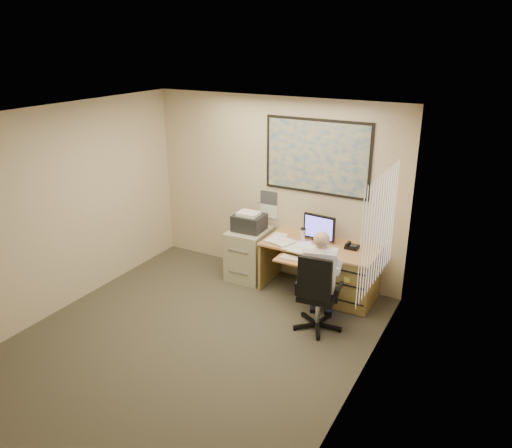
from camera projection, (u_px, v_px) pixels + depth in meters
The scene contains 8 objects.
room_shell at pixel (185, 238), 5.58m from camera, with size 4.00×4.50×2.70m.
desk at pixel (342, 269), 6.91m from camera, with size 1.60×0.97×1.13m.
world_map at pixel (317, 157), 6.93m from camera, with size 1.56×0.03×1.06m, color #1E4C93.
wall_calendar at pixel (269, 205), 7.56m from camera, with size 0.28×0.01×0.42m, color white.
window_blinds at pixel (380, 230), 5.29m from camera, with size 0.06×1.40×1.30m, color beige, non-canonical shape.
filing_cabinet at pixel (249, 249), 7.55m from camera, with size 0.56×0.67×1.05m.
office_chair at pixel (316, 307), 6.21m from camera, with size 0.69×0.69×1.05m.
person at pixel (320, 281), 6.15m from camera, with size 0.53×0.75×1.29m, color white, non-canonical shape.
Camera 1 is at (3.17, -4.16, 3.47)m, focal length 35.00 mm.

